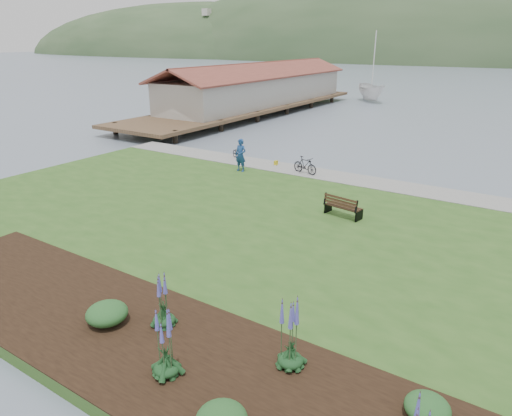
{
  "coord_description": "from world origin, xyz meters",
  "views": [
    {
      "loc": [
        8.4,
        -16.53,
        7.72
      ],
      "look_at": [
        -1.08,
        -1.96,
        1.3
      ],
      "focal_mm": 32.0,
      "sensor_mm": 36.0,
      "label": 1
    }
  ],
  "objects_px": {
    "person": "(241,152)",
    "bicycle_a": "(238,153)",
    "park_bench": "(342,206)",
    "sailboat": "(370,102)"
  },
  "relations": [
    {
      "from": "person",
      "to": "bicycle_a",
      "type": "distance_m",
      "value": 3.01
    },
    {
      "from": "person",
      "to": "park_bench",
      "type": "bearing_deg",
      "value": -25.49
    },
    {
      "from": "person",
      "to": "sailboat",
      "type": "distance_m",
      "value": 39.15
    },
    {
      "from": "person",
      "to": "sailboat",
      "type": "height_order",
      "value": "sailboat"
    },
    {
      "from": "park_bench",
      "to": "person",
      "type": "height_order",
      "value": "person"
    },
    {
      "from": "bicycle_a",
      "to": "sailboat",
      "type": "height_order",
      "value": "sailboat"
    },
    {
      "from": "bicycle_a",
      "to": "person",
      "type": "bearing_deg",
      "value": -112.99
    },
    {
      "from": "sailboat",
      "to": "person",
      "type": "bearing_deg",
      "value": -121.54
    },
    {
      "from": "bicycle_a",
      "to": "sailboat",
      "type": "bearing_deg",
      "value": 35.28
    },
    {
      "from": "sailboat",
      "to": "park_bench",
      "type": "bearing_deg",
      "value": -112.07
    }
  ]
}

